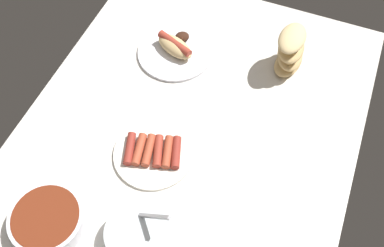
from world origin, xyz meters
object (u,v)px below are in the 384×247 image
Objects in this scene: plate_sausages at (154,153)px; bowl_chili at (48,220)px; bread_stack at (290,51)px; bowl_coleslaw at (138,235)px; plate_hotdog_assembled at (175,49)px.

bowl_chili reaches higher than plate_sausages.
plate_sausages is at bearing -29.62° from bowl_chili.
bowl_coleslaw is (-64.62, 18.50, -4.12)cm from bread_stack.
plate_hotdog_assembled reaches higher than plate_sausages.
bowl_coleslaw is at bearing -164.05° from plate_sausages.
bowl_coleslaw is at bearing 164.03° from bread_stack.
plate_hotdog_assembled reaches higher than bowl_chili.
plate_hotdog_assembled is 1.31× the size of bowl_chili.
plate_sausages is 1.20× the size of bowl_chili.
bowl_coleslaw is at bearing -165.44° from plate_hotdog_assembled.
plate_sausages is 1.39× the size of bowl_coleslaw.
plate_hotdog_assembled is 62.50cm from bowl_chili.
plate_hotdog_assembled is at bearing -6.15° from bowl_chili.
bowl_chili is at bearing 173.85° from plate_hotdog_assembled.
bread_stack is 34.61cm from plate_hotdog_assembled.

